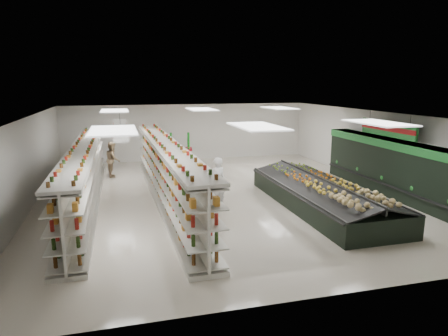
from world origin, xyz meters
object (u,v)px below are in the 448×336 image
object	(u,v)px
produce_island	(321,194)
soda_endcap	(180,151)
gondola_left	(85,179)
shopper_main	(217,183)
gondola_center	(167,175)
shopper_background	(113,159)

from	to	relation	value
produce_island	soda_endcap	bearing A→B (deg)	112.91
gondola_left	soda_endcap	world-z (taller)	gondola_left
gondola_left	shopper_main	distance (m)	4.83
gondola_center	produce_island	world-z (taller)	gondola_center
produce_island	shopper_background	bearing A→B (deg)	136.37
soda_endcap	shopper_main	world-z (taller)	shopper_main
shopper_main	shopper_background	distance (m)	6.96
produce_island	shopper_main	size ratio (longest dim) A/B	4.00
gondola_left	produce_island	xyz separation A→B (m)	(8.18, -2.50, -0.48)
gondola_left	gondola_center	size ratio (longest dim) A/B	0.95
soda_endcap	shopper_main	size ratio (longest dim) A/B	0.91
gondola_left	produce_island	bearing A→B (deg)	-16.82
gondola_center	shopper_main	size ratio (longest dim) A/B	7.05
shopper_background	soda_endcap	bearing A→B (deg)	-61.65
gondola_left	produce_island	world-z (taller)	gondola_left
soda_endcap	gondola_left	bearing A→B (deg)	-125.03
produce_island	shopper_background	distance (m)	10.00
gondola_left	shopper_main	world-z (taller)	gondola_left
gondola_center	produce_island	bearing A→B (deg)	-23.48
soda_endcap	shopper_main	xyz separation A→B (m)	(0.14, -7.88, 0.11)
produce_island	soda_endcap	size ratio (longest dim) A/B	4.40
shopper_main	shopper_background	xyz separation A→B (m)	(-3.63, 5.94, -0.07)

